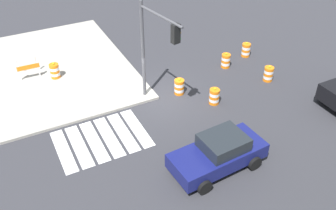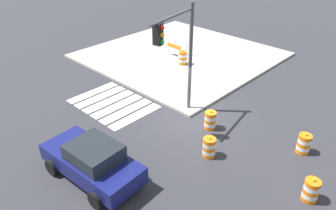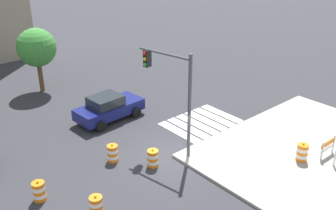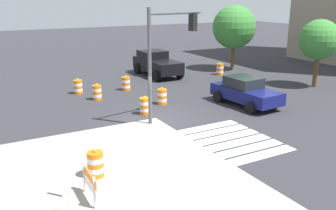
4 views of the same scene
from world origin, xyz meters
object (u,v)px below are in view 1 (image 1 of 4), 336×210
object	(u,v)px
traffic_barrel_median_near	(246,50)
traffic_barrel_median_far	(214,96)
traffic_barrel_crosswalk_end	(226,61)
construction_barricade	(28,69)
traffic_light_pole	(156,41)
sports_car	(219,153)
traffic_barrel_near_corner	(179,87)
traffic_barrel_far_curb	(268,74)
traffic_barrel_on_sidewalk	(55,71)

from	to	relation	value
traffic_barrel_median_near	traffic_barrel_median_far	xyz separation A→B (m)	(4.83, 3.64, 0.00)
traffic_barrel_crosswalk_end	construction_barricade	bearing A→B (deg)	-20.23
traffic_barrel_median_near	traffic_light_pole	size ratio (longest dim) A/B	0.19
sports_car	traffic_barrel_near_corner	xyz separation A→B (m)	(-1.22, -5.90, -0.36)
traffic_barrel_crosswalk_end	traffic_barrel_near_corner	bearing A→B (deg)	17.86
traffic_barrel_far_curb	traffic_light_pole	xyz separation A→B (m)	(7.10, -0.68, 3.46)
sports_car	traffic_barrel_near_corner	size ratio (longest dim) A/B	4.32
traffic_barrel_near_corner	traffic_barrel_median_far	size ratio (longest dim) A/B	1.00
traffic_barrel_crosswalk_end	traffic_light_pole	distance (m)	6.93
sports_car	traffic_barrel_median_far	size ratio (longest dim) A/B	4.32
sports_car	traffic_barrel_far_curb	distance (m)	8.16
traffic_barrel_median_far	traffic_light_pole	bearing A→B (deg)	-22.54
traffic_barrel_median_far	construction_barricade	size ratio (longest dim) A/B	0.78
traffic_barrel_crosswalk_end	sports_car	bearing A→B (deg)	53.76
sports_car	traffic_barrel_on_sidewalk	world-z (taller)	sports_car
traffic_barrel_crosswalk_end	traffic_barrel_median_near	bearing A→B (deg)	-163.37
traffic_barrel_median_near	traffic_barrel_on_sidewalk	distance (m)	12.35
traffic_barrel_median_far	traffic_barrel_far_curb	bearing A→B (deg)	-172.75
sports_car	traffic_light_pole	world-z (taller)	traffic_light_pole
sports_car	traffic_barrel_crosswalk_end	bearing A→B (deg)	-126.24
traffic_barrel_median_near	traffic_barrel_median_far	world-z (taller)	same
traffic_barrel_far_curb	construction_barricade	distance (m)	14.40
traffic_barrel_crosswalk_end	traffic_barrel_median_near	size ratio (longest dim) A/B	1.00
traffic_barrel_far_curb	construction_barricade	size ratio (longest dim) A/B	0.78
traffic_barrel_crosswalk_end	construction_barricade	xyz separation A→B (m)	(11.37, -4.19, 0.27)
traffic_barrel_median_far	traffic_light_pole	world-z (taller)	traffic_light_pole
traffic_barrel_median_far	traffic_barrel_crosswalk_end	bearing A→B (deg)	-132.80
traffic_light_pole	traffic_barrel_on_sidewalk	bearing A→B (deg)	-50.72
traffic_barrel_near_corner	traffic_barrel_median_near	bearing A→B (deg)	-162.55
construction_barricade	traffic_light_pole	xyz separation A→B (m)	(-5.65, 6.01, 3.19)
traffic_barrel_crosswalk_end	traffic_barrel_median_far	bearing A→B (deg)	47.20
traffic_barrel_near_corner	traffic_barrel_median_far	world-z (taller)	same
traffic_barrel_median_far	traffic_barrel_on_sidewalk	xyz separation A→B (m)	(7.19, -6.44, 0.15)
traffic_barrel_median_far	construction_barricade	xyz separation A→B (m)	(8.56, -7.22, 0.27)
traffic_barrel_median_near	traffic_light_pole	bearing A→B (deg)	17.38
sports_car	traffic_barrel_on_sidewalk	bearing A→B (deg)	-66.03
traffic_barrel_median_far	construction_barricade	distance (m)	11.21
traffic_barrel_near_corner	traffic_barrel_crosswalk_end	xyz separation A→B (m)	(-4.07, -1.31, 0.00)
traffic_barrel_far_curb	traffic_light_pole	size ratio (longest dim) A/B	0.19
traffic_barrel_far_curb	traffic_light_pole	bearing A→B (deg)	-5.46
traffic_barrel_far_curb	construction_barricade	xyz separation A→B (m)	(12.75, -6.69, 0.27)
traffic_barrel_far_curb	traffic_barrel_median_near	bearing A→B (deg)	-101.78
traffic_barrel_far_curb	traffic_barrel_on_sidewalk	distance (m)	12.82
traffic_barrel_median_near	construction_barricade	xyz separation A→B (m)	(13.39, -3.59, 0.27)
traffic_barrel_crosswalk_end	traffic_light_pole	world-z (taller)	traffic_light_pole
traffic_barrel_near_corner	traffic_barrel_median_near	distance (m)	6.38
traffic_barrel_median_near	traffic_barrel_far_curb	world-z (taller)	same
sports_car	construction_barricade	xyz separation A→B (m)	(6.09, -11.40, -0.09)
sports_car	construction_barricade	world-z (taller)	sports_car
traffic_barrel_far_curb	traffic_barrel_median_far	bearing A→B (deg)	7.25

